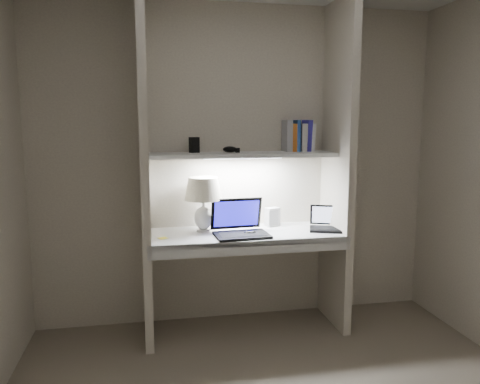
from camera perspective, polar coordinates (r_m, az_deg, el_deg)
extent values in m
cube|color=beige|center=(3.74, -0.22, 3.23)|extent=(3.20, 0.01, 2.50)
cube|color=beige|center=(3.40, -11.51, 2.52)|extent=(0.06, 0.55, 2.50)
cube|color=beige|center=(3.69, 11.83, 2.97)|extent=(0.06, 0.55, 2.50)
cube|color=white|center=(3.56, 0.63, -5.23)|extent=(1.40, 0.55, 0.04)
cube|color=silver|center=(3.32, 1.55, -6.78)|extent=(1.46, 0.03, 0.10)
cube|color=silver|center=(3.56, 0.33, 4.57)|extent=(1.40, 0.36, 0.03)
cube|color=white|center=(3.56, 0.33, 4.21)|extent=(0.60, 0.04, 0.02)
cylinder|color=white|center=(3.58, -4.46, -4.66)|extent=(0.10, 0.10, 0.02)
ellipsoid|color=white|center=(3.56, -4.48, -3.18)|extent=(0.14, 0.14, 0.18)
cylinder|color=white|center=(3.54, -4.50, -1.54)|extent=(0.02, 0.02, 0.08)
sphere|color=#FFD899|center=(3.53, -4.51, -0.33)|extent=(0.04, 0.04, 0.04)
cube|color=black|center=(3.42, 0.23, -5.27)|extent=(0.41, 0.29, 0.02)
cube|color=black|center=(3.42, 0.23, -5.12)|extent=(0.34, 0.21, 0.00)
cube|color=black|center=(3.55, -0.46, -2.63)|extent=(0.39, 0.09, 0.24)
cube|color=#1A17CA|center=(3.55, -0.43, -2.65)|extent=(0.35, 0.07, 0.20)
cube|color=black|center=(3.66, 10.74, -4.50)|extent=(0.33, 0.28, 0.02)
cube|color=black|center=(3.66, 10.74, -4.36)|extent=(0.27, 0.21, 0.00)
cube|color=black|center=(3.76, 10.70, -2.75)|extent=(0.29, 0.15, 0.16)
cube|color=silver|center=(3.76, 10.71, -2.77)|extent=(0.25, 0.12, 0.13)
cube|color=silver|center=(3.75, 3.96, -3.04)|extent=(0.13, 0.11, 0.15)
ellipsoid|color=black|center=(3.46, 1.23, -5.00)|extent=(0.10, 0.06, 0.03)
torus|color=black|center=(3.51, 2.67, -4.98)|extent=(0.11, 0.11, 0.01)
cube|color=yellow|center=(3.42, -9.39, -5.56)|extent=(0.08, 0.08, 0.00)
cube|color=white|center=(3.79, 8.57, 6.60)|extent=(0.04, 0.16, 0.22)
cube|color=#2F28A0|center=(3.78, 8.12, 6.81)|extent=(0.05, 0.16, 0.25)
cube|color=#BAB9B5|center=(3.77, 7.53, 6.61)|extent=(0.04, 0.16, 0.22)
cube|color=#234B99|center=(3.75, 6.82, 6.82)|extent=(0.03, 0.16, 0.25)
cube|color=#B95B1A|center=(3.74, 6.35, 6.62)|extent=(0.04, 0.16, 0.22)
cube|color=#A4A4A8|center=(3.73, 5.76, 6.83)|extent=(0.04, 0.16, 0.25)
cube|color=black|center=(3.57, -5.61, 5.73)|extent=(0.08, 0.07, 0.12)
ellipsoid|color=black|center=(3.57, -1.24, 5.22)|extent=(0.13, 0.11, 0.05)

